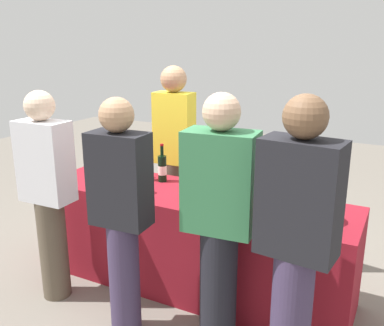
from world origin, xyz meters
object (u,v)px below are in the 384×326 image
at_px(wine_bottle_2, 162,168).
at_px(wine_bottle_6, 293,190).
at_px(wine_bottle_1, 144,167).
at_px(wine_bottle_3, 202,178).
at_px(wine_bottle_0, 131,164).
at_px(wine_glass_2, 187,187).
at_px(ice_bucket, 316,207).
at_px(guest_1, 121,212).
at_px(guest_0, 48,190).
at_px(wine_glass_0, 103,170).
at_px(wine_glass_1, 145,182).
at_px(wine_bottle_4, 212,179).
at_px(wine_bottle_7, 304,195).
at_px(guest_2, 220,219).
at_px(menu_board, 308,221).
at_px(guest_3, 296,240).
at_px(wine_bottle_5, 257,183).
at_px(server_pouring, 174,151).

relative_size(wine_bottle_2, wine_bottle_6, 1.10).
xyz_separation_m(wine_bottle_1, wine_bottle_3, (0.56, -0.03, -0.01)).
xyz_separation_m(wine_bottle_0, wine_bottle_2, (0.29, 0.04, -0.01)).
height_order(wine_bottle_1, wine_glass_2, wine_bottle_1).
distance_m(wine_bottle_2, ice_bucket, 1.34).
bearing_deg(guest_1, guest_0, 168.72).
distance_m(wine_glass_0, wine_glass_1, 0.47).
xyz_separation_m(wine_bottle_2, wine_bottle_4, (0.49, -0.07, -0.00)).
bearing_deg(wine_bottle_7, guest_2, -120.30).
relative_size(wine_bottle_0, menu_board, 0.43).
distance_m(ice_bucket, guest_1, 1.26).
relative_size(guest_1, guest_3, 0.95).
height_order(wine_bottle_1, wine_bottle_6, wine_bottle_1).
bearing_deg(wine_bottle_6, wine_bottle_4, -175.27).
bearing_deg(wine_glass_2, wine_bottle_5, 30.94).
distance_m(guest_2, guest_3, 0.51).
relative_size(wine_glass_0, server_pouring, 0.08).
distance_m(wine_bottle_0, ice_bucket, 1.62).
bearing_deg(menu_board, wine_bottle_7, -72.76).
xyz_separation_m(wine_bottle_4, wine_glass_0, (-0.93, -0.18, -0.01)).
relative_size(wine_bottle_0, wine_bottle_6, 1.15).
bearing_deg(wine_glass_2, wine_bottle_6, 20.64).
distance_m(wine_bottle_1, wine_glass_1, 0.32).
distance_m(wine_bottle_7, wine_glass_1, 1.19).
height_order(guest_1, guest_3, guest_3).
relative_size(wine_bottle_5, wine_bottle_6, 1.09).
xyz_separation_m(wine_glass_2, guest_3, (0.95, -0.55, 0.03)).
bearing_deg(wine_bottle_2, guest_1, -75.84).
height_order(wine_bottle_4, guest_0, guest_0).
xyz_separation_m(wine_bottle_6, guest_1, (-0.88, -0.86, -0.02)).
bearing_deg(menu_board, wine_glass_0, -140.57).
bearing_deg(guest_2, wine_bottle_6, 64.15).
relative_size(wine_bottle_7, ice_bucket, 1.48).
relative_size(wine_bottle_4, ice_bucket, 1.51).
xyz_separation_m(wine_glass_2, server_pouring, (-0.48, 0.65, 0.08)).
xyz_separation_m(wine_glass_2, guest_2, (0.45, -0.43, 0.00)).
bearing_deg(wine_bottle_0, wine_bottle_2, 7.34).
xyz_separation_m(wine_bottle_2, wine_glass_2, (0.39, -0.28, -0.02)).
bearing_deg(wine_bottle_4, wine_glass_2, -115.09).
height_order(wine_bottle_5, wine_glass_0, wine_bottle_5).
relative_size(wine_bottle_0, guest_1, 0.21).
relative_size(wine_bottle_2, guest_2, 0.20).
bearing_deg(wine_bottle_6, guest_0, -155.17).
bearing_deg(guest_0, guest_2, 0.77).
height_order(wine_bottle_2, guest_1, guest_1).
height_order(wine_glass_0, server_pouring, server_pouring).
xyz_separation_m(wine_bottle_4, wine_glass_2, (-0.10, -0.22, -0.02)).
height_order(server_pouring, guest_1, server_pouring).
bearing_deg(guest_2, menu_board, 74.29).
height_order(wine_bottle_3, menu_board, wine_bottle_3).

